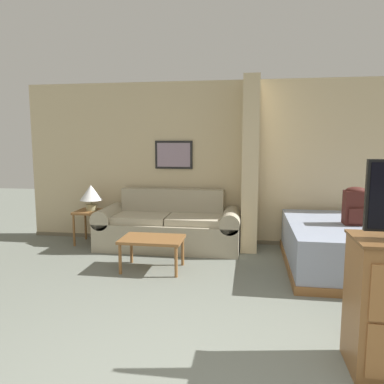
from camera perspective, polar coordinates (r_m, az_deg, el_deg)
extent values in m
cube|color=#CCB78E|center=(6.08, 6.62, 4.35)|extent=(6.99, 0.12, 2.60)
cube|color=#70644E|center=(6.21, 6.41, -7.46)|extent=(6.99, 0.02, 0.06)
cube|color=black|center=(6.11, -2.80, 5.68)|extent=(0.61, 0.02, 0.45)
cube|color=gray|center=(6.10, -2.82, 5.67)|extent=(0.54, 0.01, 0.38)
cube|color=#CCB78E|center=(5.73, 8.85, 4.11)|extent=(0.24, 0.57, 2.60)
cube|color=tan|center=(5.86, -3.59, -6.52)|extent=(1.66, 0.84, 0.43)
cube|color=tan|center=(6.07, -2.98, -1.70)|extent=(1.66, 0.20, 0.47)
cube|color=tan|center=(6.13, -12.44, -6.04)|extent=(0.26, 0.84, 0.43)
cylinder|color=tan|center=(6.07, -12.51, -3.55)|extent=(0.29, 0.84, 0.29)
cube|color=tan|center=(5.74, 5.90, -6.85)|extent=(0.26, 0.84, 0.43)
cylinder|color=tan|center=(5.67, 5.93, -4.20)|extent=(0.29, 0.84, 0.29)
cube|color=#BAAF94|center=(5.85, -7.69, -3.94)|extent=(0.81, 0.60, 0.10)
cube|color=#BAAF94|center=(5.68, 0.38, -4.24)|extent=(0.81, 0.60, 0.10)
cube|color=brown|center=(4.87, -6.08, -7.16)|extent=(0.79, 0.53, 0.04)
cylinder|color=brown|center=(4.83, -10.90, -10.02)|extent=(0.04, 0.04, 0.39)
cylinder|color=brown|center=(4.64, -2.44, -10.60)|extent=(0.04, 0.04, 0.39)
cylinder|color=brown|center=(5.24, -9.22, -8.56)|extent=(0.04, 0.04, 0.39)
cylinder|color=brown|center=(5.07, -1.44, -9.01)|extent=(0.04, 0.04, 0.39)
cube|color=brown|center=(6.28, -15.05, -2.90)|extent=(0.49, 0.49, 0.04)
cylinder|color=brown|center=(6.23, -17.55, -5.62)|extent=(0.04, 0.04, 0.51)
cylinder|color=brown|center=(6.06, -13.92, -5.86)|extent=(0.04, 0.04, 0.51)
cylinder|color=brown|center=(6.61, -15.92, -4.80)|extent=(0.04, 0.04, 0.51)
cylinder|color=brown|center=(6.44, -12.47, -5.00)|extent=(0.04, 0.04, 0.51)
cylinder|color=tan|center=(6.27, -15.07, -2.28)|extent=(0.17, 0.17, 0.10)
cylinder|color=tan|center=(6.25, -15.10, -1.50)|extent=(0.02, 0.02, 0.07)
cone|color=silver|center=(6.23, -15.15, -0.08)|extent=(0.36, 0.36, 0.24)
cube|color=brown|center=(5.37, 22.74, -10.26)|extent=(1.60, 1.98, 0.10)
cube|color=#8993A8|center=(5.29, 22.91, -7.16)|extent=(1.56, 1.94, 0.50)
cube|color=white|center=(5.96, 21.27, -3.48)|extent=(1.44, 0.36, 0.10)
cube|color=#471E19|center=(5.19, 23.59, -2.20)|extent=(0.27, 0.21, 0.43)
cube|color=#471E19|center=(5.09, 23.88, -3.40)|extent=(0.20, 0.03, 0.19)
ellipsoid|color=#471E19|center=(5.16, 23.71, 0.16)|extent=(0.26, 0.20, 0.10)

